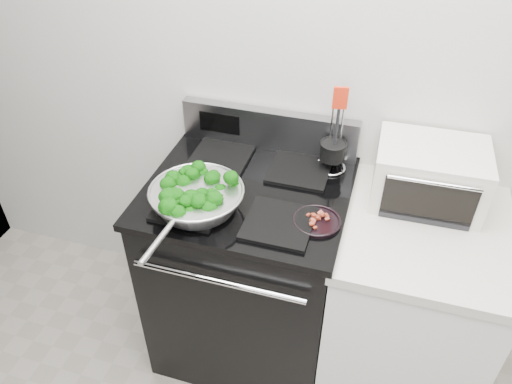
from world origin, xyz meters
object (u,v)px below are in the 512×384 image
at_px(bacon_plate, 317,219).
at_px(toaster_oven, 429,175).
at_px(gas_range, 249,269).
at_px(utensil_holder, 332,155).
at_px(skillet, 196,197).

xyz_separation_m(bacon_plate, toaster_oven, (0.36, 0.29, 0.07)).
bearing_deg(gas_range, utensil_holder, 37.46).
height_order(skillet, bacon_plate, skillet).
xyz_separation_m(gas_range, toaster_oven, (0.66, 0.17, 0.55)).
distance_m(gas_range, bacon_plate, 0.58).
height_order(skillet, toaster_oven, toaster_oven).
bearing_deg(bacon_plate, gas_range, 157.36).
bearing_deg(gas_range, skillet, -128.47).
bearing_deg(gas_range, toaster_oven, 14.17).
bearing_deg(bacon_plate, toaster_oven, 38.69).
bearing_deg(bacon_plate, skillet, -173.27).
bearing_deg(skillet, bacon_plate, 10.95).
height_order(bacon_plate, utensil_holder, utensil_holder).
bearing_deg(skillet, utensil_holder, 47.06).
height_order(gas_range, bacon_plate, gas_range).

